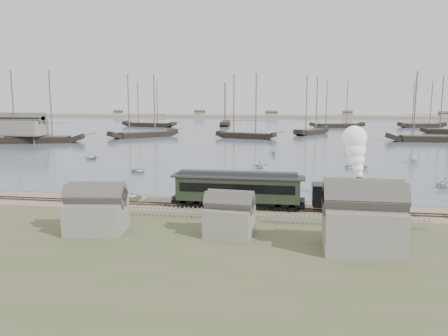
# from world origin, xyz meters

# --- Properties ---
(ground) EXTENTS (600.00, 600.00, 0.00)m
(ground) POSITION_xyz_m (0.00, 0.00, 0.00)
(ground) COLOR gray
(ground) RESTS_ON ground
(harbor_water) EXTENTS (600.00, 336.00, 0.06)m
(harbor_water) POSITION_xyz_m (0.00, 170.00, 0.03)
(harbor_water) COLOR #4D5C6E
(harbor_water) RESTS_ON ground
(rail_track) EXTENTS (120.00, 1.80, 0.16)m
(rail_track) POSITION_xyz_m (0.00, -2.00, 0.04)
(rail_track) COLOR #39291F
(rail_track) RESTS_ON ground
(picket_fence_west) EXTENTS (19.00, 0.10, 1.20)m
(picket_fence_west) POSITION_xyz_m (-6.50, -7.00, 0.00)
(picket_fence_west) COLOR gray
(picket_fence_west) RESTS_ON ground
(picket_fence_east) EXTENTS (15.00, 0.10, 1.20)m
(picket_fence_east) POSITION_xyz_m (12.50, -7.50, 0.00)
(picket_fence_east) COLOR gray
(picket_fence_east) RESTS_ON ground
(shed_left) EXTENTS (5.00, 4.00, 4.10)m
(shed_left) POSITION_xyz_m (-10.00, -13.00, 0.00)
(shed_left) COLOR gray
(shed_left) RESTS_ON ground
(shed_mid) EXTENTS (4.00, 3.50, 3.60)m
(shed_mid) POSITION_xyz_m (2.00, -12.00, 0.00)
(shed_mid) COLOR gray
(shed_mid) RESTS_ON ground
(shed_right) EXTENTS (6.00, 5.00, 5.10)m
(shed_right) POSITION_xyz_m (13.00, -14.00, 0.00)
(shed_right) COLOR gray
(shed_right) RESTS_ON ground
(far_spit) EXTENTS (500.00, 20.00, 1.80)m
(far_spit) POSITION_xyz_m (0.00, 250.00, 0.00)
(far_spit) COLOR tan
(far_spit) RESTS_ON ground
(locomotive) EXTENTS (7.12, 2.66, 8.87)m
(locomotive) POSITION_xyz_m (13.50, -2.00, 4.10)
(locomotive) COLOR black
(locomotive) RESTS_ON ground
(passenger_coach) EXTENTS (14.61, 2.82, 3.55)m
(passenger_coach) POSITION_xyz_m (1.38, -2.00, 2.24)
(passenger_coach) COLOR black
(passenger_coach) RESTS_ON ground
(beached_dinghy) EXTENTS (3.97, 4.84, 0.87)m
(beached_dinghy) POSITION_xyz_m (-12.29, -0.05, 0.44)
(beached_dinghy) COLOR silver
(beached_dinghy) RESTS_ON ground
(rowboat_0) EXTENTS (4.01, 4.23, 0.71)m
(rowboat_0) POSITION_xyz_m (-17.91, 18.64, 0.42)
(rowboat_0) COLOR silver
(rowboat_0) RESTS_ON harbor_water
(rowboat_1) EXTENTS (3.43, 3.52, 1.41)m
(rowboat_1) POSITION_xyz_m (1.49, 26.48, 0.77)
(rowboat_1) COLOR silver
(rowboat_1) RESTS_ON harbor_water
(rowboat_2) EXTENTS (3.27, 3.00, 1.25)m
(rowboat_2) POSITION_xyz_m (10.49, 7.61, 0.68)
(rowboat_2) COLOR silver
(rowboat_2) RESTS_ON harbor_water
(rowboat_3) EXTENTS (3.07, 4.16, 0.83)m
(rowboat_3) POSITION_xyz_m (17.99, 28.91, 0.48)
(rowboat_3) COLOR silver
(rowboat_3) RESTS_ON harbor_water
(rowboat_4) EXTENTS (3.37, 3.53, 1.44)m
(rowboat_4) POSITION_xyz_m (27.52, 13.43, 0.78)
(rowboat_4) COLOR silver
(rowboat_4) RESTS_ON harbor_water
(rowboat_5) EXTENTS (4.02, 3.64, 1.53)m
(rowboat_5) POSITION_xyz_m (29.58, 37.51, 0.82)
(rowboat_5) COLOR silver
(rowboat_5) RESTS_ON harbor_water
(rowboat_6) EXTENTS (4.81, 4.88, 0.83)m
(rowboat_6) POSITION_xyz_m (-33.62, 33.30, 0.47)
(rowboat_6) COLOR silver
(rowboat_6) RESTS_ON harbor_water
(rowboat_7) EXTENTS (3.39, 3.07, 1.56)m
(rowboat_7) POSITION_xyz_m (2.65, 45.96, 0.84)
(rowboat_7) COLOR silver
(rowboat_7) RESTS_ON harbor_water
(schooner_0) EXTENTS (26.20, 13.59, 20.00)m
(schooner_0) POSITION_xyz_m (-64.11, 62.07, 10.06)
(schooner_0) COLOR black
(schooner_0) RESTS_ON harbor_water
(schooner_1) EXTENTS (19.92, 20.22, 20.00)m
(schooner_1) POSITION_xyz_m (-40.76, 84.39, 10.06)
(schooner_1) COLOR black
(schooner_1) RESTS_ON harbor_water
(schooner_2) EXTENTS (19.62, 9.61, 20.00)m
(schooner_2) POSITION_xyz_m (-8.11, 85.57, 10.06)
(schooner_2) COLOR black
(schooner_2) RESTS_ON harbor_water
(schooner_3) EXTENTS (12.98, 17.60, 20.00)m
(schooner_3) POSITION_xyz_m (12.43, 104.70, 10.06)
(schooner_3) COLOR black
(schooner_3) RESTS_ON harbor_water
(schooner_4) EXTENTS (25.41, 6.60, 20.00)m
(schooner_4) POSITION_xyz_m (45.83, 83.66, 10.06)
(schooner_4) COLOR black
(schooner_4) RESTS_ON harbor_water
(schooner_6) EXTENTS (26.27, 11.49, 20.00)m
(schooner_6) POSITION_xyz_m (-57.68, 137.90, 10.06)
(schooner_6) COLOR black
(schooner_6) RESTS_ON harbor_water
(schooner_7) EXTENTS (6.28, 19.63, 20.00)m
(schooner_7) POSITION_xyz_m (-25.54, 151.59, 10.06)
(schooner_7) COLOR black
(schooner_7) RESTS_ON harbor_water
(schooner_8) EXTENTS (23.89, 10.79, 20.00)m
(schooner_8) POSITION_xyz_m (24.42, 144.89, 10.06)
(schooner_8) COLOR black
(schooner_8) RESTS_ON harbor_water
(schooner_9) EXTENTS (21.14, 9.51, 20.00)m
(schooner_9) POSITION_xyz_m (60.77, 152.28, 10.06)
(schooner_9) COLOR black
(schooner_9) RESTS_ON harbor_water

